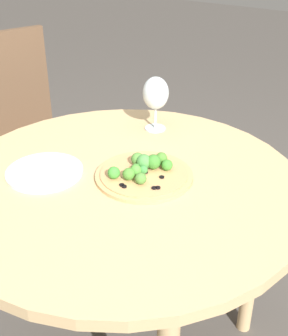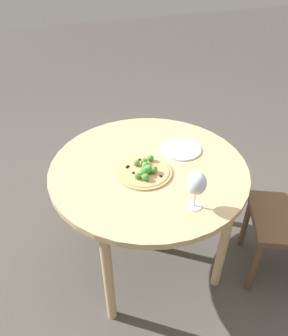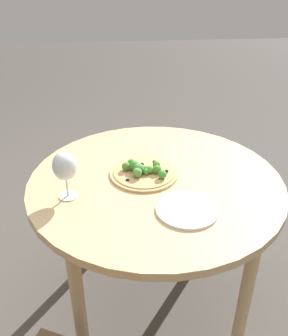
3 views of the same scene
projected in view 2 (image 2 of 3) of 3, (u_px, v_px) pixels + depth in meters
name	position (u px, v px, depth m)	size (l,w,h in m)	color
ground_plane	(148.00, 255.00, 2.11)	(12.00, 12.00, 0.00)	#4C4742
dining_table	(148.00, 178.00, 1.72)	(1.01, 1.01, 0.72)	tan
pizza	(145.00, 171.00, 1.62)	(0.28, 0.28, 0.06)	tan
wine_glass	(196.00, 184.00, 1.36)	(0.09, 0.09, 0.19)	silver
plate_near	(181.00, 149.00, 1.79)	(0.22, 0.22, 0.01)	silver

